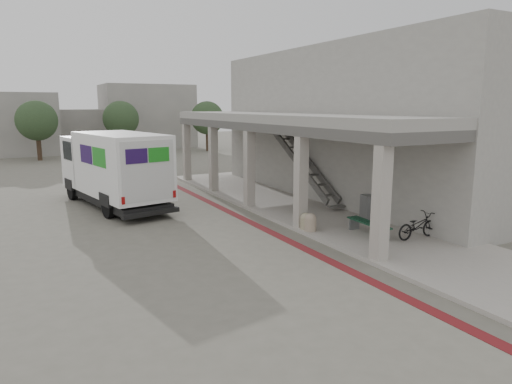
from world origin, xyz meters
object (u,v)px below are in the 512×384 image
fedex_truck (113,167)px  bicycle_black (417,226)px  bench (369,226)px  utility_cabinet (368,207)px

fedex_truck → bicycle_black: bearing=-63.8°
fedex_truck → bench: (6.49, -9.13, -1.29)m
bench → utility_cabinet: 2.28m
bench → utility_cabinet: (1.49, 1.72, 0.14)m
fedex_truck → utility_cabinet: (7.98, -7.41, -1.15)m
bench → fedex_truck: bearing=128.6°
bench → bicycle_black: 1.53m
utility_cabinet → bicycle_black: size_ratio=0.56×
fedex_truck → bench: size_ratio=4.15×
bench → utility_cabinet: size_ratio=2.07×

